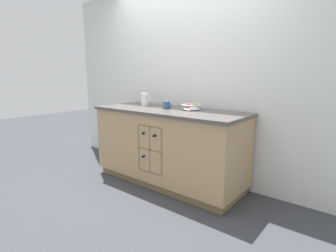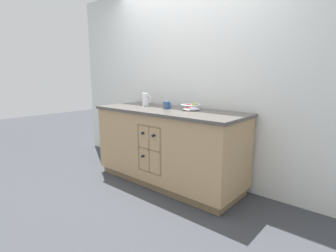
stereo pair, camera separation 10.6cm
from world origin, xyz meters
The scene contains 6 objects.
ground_plane centered at (0.00, 0.00, 0.00)m, with size 14.00×14.00×0.00m, color #383A3F.
back_wall centered at (0.00, 0.41, 1.27)m, with size 4.40×0.06×2.55m, color silver.
kitchen_island centered at (0.00, 0.00, 0.47)m, with size 1.93×0.74×0.92m.
fruit_bowl centered at (0.24, 0.14, 0.97)m, with size 0.23×0.23×0.08m.
white_pitcher centered at (-0.46, 0.08, 1.02)m, with size 0.15×0.10×0.17m.
ceramic_mug centered at (-0.06, 0.04, 0.97)m, with size 0.12×0.09×0.09m.
Camera 1 is at (1.97, -2.43, 1.33)m, focal length 28.00 mm.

